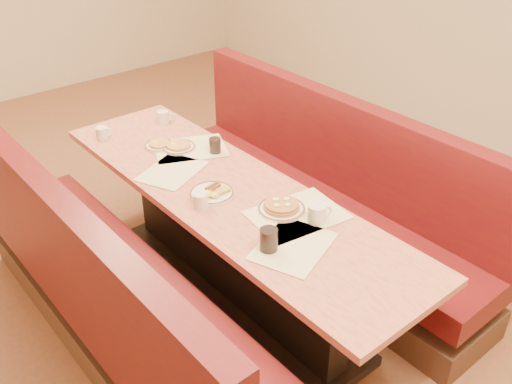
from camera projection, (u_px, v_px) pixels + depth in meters
ground at (231, 295)px, 3.47m from camera, size 8.00×8.00×0.00m
diner_table at (229, 246)px, 3.27m from camera, size 0.70×2.50×0.75m
booth_left at (115, 304)px, 2.88m from camera, size 0.55×2.50×1.05m
booth_right at (319, 204)px, 3.68m from camera, size 0.55×2.50×1.05m
placemat_near_left at (293, 246)px, 2.64m from camera, size 0.47×0.42×0.00m
placemat_near_right at (297, 215)px, 2.87m from camera, size 0.50×0.41×0.00m
placemat_far_left at (172, 171)px, 3.25m from camera, size 0.45×0.40×0.00m
placemat_far_right at (190, 148)px, 3.49m from camera, size 0.52×0.47×0.00m
pancake_plate at (281, 208)px, 2.89m from camera, size 0.25×0.25×0.06m
eggs_plate at (212, 193)px, 3.02m from camera, size 0.24×0.24×0.05m
extra_plate_mid at (179, 147)px, 3.49m from camera, size 0.21×0.21×0.04m
extra_plate_far at (159, 145)px, 3.51m from camera, size 0.19×0.19×0.04m
coffee_mug_a at (318, 213)px, 2.79m from camera, size 0.13×0.09×0.10m
coffee_mug_b at (201, 200)px, 2.91m from camera, size 0.11×0.08×0.08m
coffee_mug_c at (163, 117)px, 3.80m from camera, size 0.11×0.08×0.08m
coffee_mug_d at (102, 133)px, 3.59m from camera, size 0.10×0.07×0.08m
soda_tumbler_near at (269, 240)px, 2.59m from camera, size 0.08×0.08×0.12m
soda_tumbler_mid at (215, 146)px, 3.42m from camera, size 0.07×0.07×0.10m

